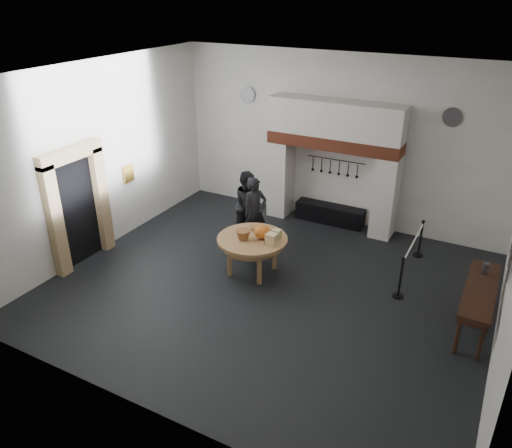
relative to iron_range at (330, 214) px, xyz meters
The scene contains 34 objects.
floor 3.73m from the iron_range, 90.00° to the right, with size 9.00×8.00×0.02m, color black.
ceiling 5.65m from the iron_range, 90.00° to the right, with size 9.00×8.00×0.02m, color silver.
wall_back 2.02m from the iron_range, 90.00° to the left, with size 9.00×0.02×4.50m, color white.
wall_front 7.97m from the iron_range, 90.00° to the right, with size 9.00×0.02×4.50m, color white.
wall_left 6.17m from the iron_range, 140.42° to the right, with size 0.02×8.00×4.50m, color white.
chimney_pier_left 1.69m from the iron_range, behind, with size 0.55×0.70×2.15m, color silver.
chimney_pier_right 1.69m from the iron_range, ahead, with size 0.55×0.70×2.15m, color silver.
hearth_brick_band 2.06m from the iron_range, 90.00° to the right, with size 3.50×0.72×0.32m, color #9E442B.
chimney_hood 2.67m from the iron_range, 90.00° to the right, with size 3.50×0.70×0.90m, color silver.
iron_range is the anchor object (origin of this frame).
utensil_rail 1.51m from the iron_range, 90.00° to the left, with size 0.02×0.02×1.60m, color black.
door_recess 6.58m from the iron_range, 133.44° to the right, with size 0.04×1.10×2.50m, color black.
door_jamb_near 7.05m from the iron_range, 128.94° to the right, with size 0.22×0.30×2.60m, color tan.
door_jamb_far 6.04m from the iron_range, 137.45° to the right, with size 0.22×0.30×2.60m, color tan.
door_lintel 6.87m from the iron_range, 132.86° to the right, with size 0.22×1.70×0.30m, color tan.
wall_plaque 5.49m from the iron_range, 146.73° to the right, with size 0.05×0.34×0.44m, color gold.
work_table 3.44m from the iron_range, 100.66° to the right, with size 1.58×1.58×0.07m, color #A97C4F.
pumpkin 3.35m from the iron_range, 97.53° to the right, with size 0.36×0.36×0.31m, color orange.
cheese_block_big 3.47m from the iron_range, 92.16° to the right, with size 0.22×0.22×0.24m, color #E3C488.
cheese_block_small 3.17m from the iron_range, 92.74° to the right, with size 0.18×0.18×0.20m, color #DBCA82.
wicker_basket 3.64m from the iron_range, 102.58° to the right, with size 0.32×0.32×0.22m, color #9D6539.
bread_loaf 3.15m from the iron_range, 103.71° to the right, with size 0.31×0.18×0.13m, color #AA6D3C.
visitor_near 2.58m from the iron_range, 118.01° to the right, with size 0.66×0.44×1.82m, color black.
visitor_far 2.47m from the iron_range, 131.11° to the right, with size 0.87×0.68×1.79m, color black.
side_table 5.20m from the iron_range, 37.48° to the right, with size 0.55×2.20×0.06m, color #3A2015.
pewter_jug 4.88m from the iron_range, 31.81° to the right, with size 0.12×0.12×0.22m, color #47474C.
pewter_plate_left 5.69m from the iron_range, 36.66° to the right, with size 0.40×0.40×0.03m, color #4C4C51.
pewter_plate_mid 5.36m from the iron_range, 31.38° to the right, with size 0.40×0.40×0.03m, color #4C4C51.
pewter_plate_right 5.08m from the iron_range, 25.42° to the right, with size 0.40×0.40×0.03m, color #4C4C51.
pewter_plate_back_left 4.01m from the iron_range, behind, with size 0.44×0.44×0.03m, color #4C4C51.
pewter_plate_back_right 4.01m from the iron_range, ahead, with size 0.44×0.44×0.03m, color #4C4C51.
barrier_post_near 3.79m from the iron_range, 47.06° to the right, with size 0.05×0.05×0.90m, color black.
barrier_post_far 2.70m from the iron_range, 16.70° to the right, with size 0.05×0.05×0.90m, color black.
barrier_rope 3.19m from the iron_range, 34.50° to the right, with size 0.04×0.04×2.00m, color white.
Camera 1 is at (4.09, -8.27, 6.00)m, focal length 35.00 mm.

